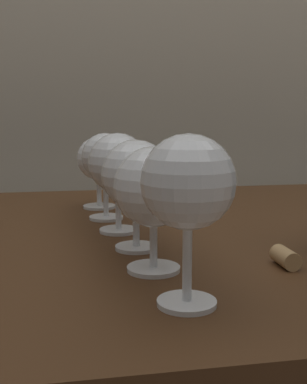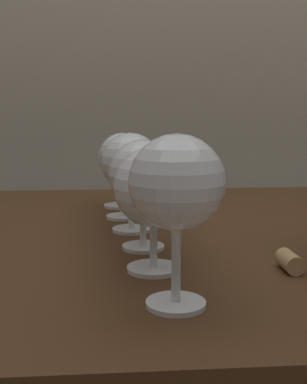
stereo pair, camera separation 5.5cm
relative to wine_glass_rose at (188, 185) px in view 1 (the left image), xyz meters
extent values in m
cube|color=#472B16|center=(0.04, 0.30, -0.13)|extent=(1.53, 0.83, 0.03)
cylinder|color=white|center=(0.00, 0.00, -0.11)|extent=(0.06, 0.06, 0.00)
cylinder|color=white|center=(0.00, 0.00, -0.07)|extent=(0.01, 0.01, 0.08)
sphere|color=white|center=(0.00, 0.00, 0.00)|extent=(0.09, 0.09, 0.09)
ellipsoid|color=pink|center=(0.00, 0.00, 0.00)|extent=(0.08, 0.08, 0.04)
cylinder|color=white|center=(-0.01, 0.11, -0.11)|extent=(0.06, 0.06, 0.00)
cylinder|color=white|center=(-0.01, 0.11, -0.08)|extent=(0.01, 0.01, 0.06)
sphere|color=white|center=(-0.01, 0.11, -0.02)|extent=(0.09, 0.09, 0.09)
cylinder|color=white|center=(-0.02, 0.20, -0.11)|extent=(0.06, 0.06, 0.00)
cylinder|color=white|center=(-0.02, 0.20, -0.08)|extent=(0.01, 0.01, 0.07)
sphere|color=white|center=(-0.02, 0.20, -0.01)|extent=(0.09, 0.09, 0.09)
ellipsoid|color=#EACC66|center=(-0.02, 0.20, -0.01)|extent=(0.08, 0.08, 0.05)
cylinder|color=white|center=(-0.03, 0.29, -0.11)|extent=(0.06, 0.06, 0.00)
cylinder|color=white|center=(-0.03, 0.29, -0.07)|extent=(0.01, 0.01, 0.07)
sphere|color=white|center=(-0.03, 0.29, -0.01)|extent=(0.09, 0.09, 0.09)
ellipsoid|color=#470A16|center=(-0.03, 0.29, -0.01)|extent=(0.08, 0.08, 0.04)
cylinder|color=white|center=(-0.04, 0.39, -0.11)|extent=(0.06, 0.06, 0.00)
cylinder|color=white|center=(-0.04, 0.39, -0.07)|extent=(0.01, 0.01, 0.08)
sphere|color=white|center=(-0.04, 0.39, -0.01)|extent=(0.08, 0.08, 0.08)
ellipsoid|color=beige|center=(-0.04, 0.39, -0.01)|extent=(0.07, 0.07, 0.03)
cylinder|color=white|center=(-0.05, 0.49, -0.11)|extent=(0.06, 0.06, 0.00)
cylinder|color=white|center=(-0.05, 0.49, -0.08)|extent=(0.01, 0.01, 0.06)
sphere|color=white|center=(-0.05, 0.49, -0.02)|extent=(0.08, 0.08, 0.08)
ellipsoid|color=maroon|center=(-0.05, 0.49, -0.03)|extent=(0.07, 0.07, 0.03)
cylinder|color=tan|center=(0.14, 0.09, -0.10)|extent=(0.02, 0.04, 0.02)
camera|label=1|loc=(-0.11, -0.43, 0.07)|focal=45.90mm
camera|label=2|loc=(-0.06, -0.43, 0.07)|focal=45.90mm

